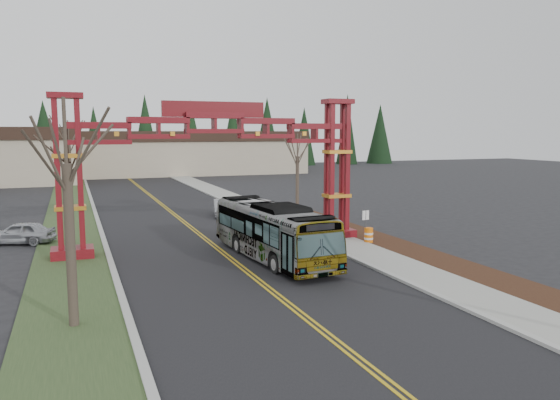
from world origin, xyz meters
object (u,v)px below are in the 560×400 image
bare_tree_median_mid (68,162)px  barrel_mid (332,224)px  retail_building_east (183,152)px  gateway_arch (214,147)px  transit_bus (272,231)px  bare_tree_median_near (66,165)px  silver_sedan (223,208)px  bare_tree_right_far (297,157)px  bare_tree_median_far (69,145)px  barrel_north (327,217)px  parked_car_near_a (20,233)px  street_sign (366,220)px  barrel_south (369,236)px

bare_tree_median_mid → barrel_mid: bare_tree_median_mid is taller
retail_building_east → bare_tree_median_mid: (-18.00, -61.36, 1.69)m
gateway_arch → transit_bus: size_ratio=1.66×
retail_building_east → gateway_arch: bearing=-99.2°
gateway_arch → bare_tree_median_near: bearing=-125.3°
bare_tree_median_mid → silver_sedan: bearing=44.1°
bare_tree_median_mid → bare_tree_right_far: bare_tree_median_mid is taller
bare_tree_median_near → bare_tree_median_far: 31.75m
silver_sedan → barrel_north: bearing=-35.2°
bare_tree_median_far → parked_car_near_a: bearing=-101.2°
retail_building_east → street_sign: bearing=-91.1°
gateway_arch → silver_sedan: (3.61, 11.85, -5.31)m
silver_sedan → bare_tree_median_far: bare_tree_median_far is taller
barrel_mid → barrel_north: bearing=70.8°
transit_bus → bare_tree_median_far: 26.79m
barrel_north → barrel_mid: bearing=-109.2°
street_sign → parked_car_near_a: bearing=159.0°
street_sign → barrel_north: street_sign is taller
gateway_arch → barrel_south: 10.82m
gateway_arch → bare_tree_right_far: size_ratio=2.71×
bare_tree_median_mid → bare_tree_right_far: size_ratio=1.07×
retail_building_east → barrel_north: bearing=-90.1°
bare_tree_median_near → transit_bus: bearing=35.8°
silver_sedan → bare_tree_median_far: (-11.61, 8.61, 5.00)m
retail_building_east → bare_tree_median_mid: 63.96m
transit_bus → barrel_mid: 9.56m
silver_sedan → bare_tree_median_far: 15.29m
retail_building_east → parked_car_near_a: bearing=-110.3°
gateway_arch → bare_tree_right_far: 15.14m
retail_building_east → bare_tree_right_far: size_ratio=5.65×
barrel_south → barrel_mid: size_ratio=1.06×
bare_tree_median_near → barrel_mid: bare_tree_median_near is taller
retail_building_east → barrel_mid: retail_building_east is taller
bare_tree_median_mid → bare_tree_median_near: bearing=-90.0°
parked_car_near_a → gateway_arch: bearing=82.2°
bare_tree_right_far → bare_tree_median_far: bearing=153.0°
gateway_arch → transit_bus: gateway_arch is taller
silver_sedan → parked_car_near_a: bearing=-144.0°
bare_tree_median_far → barrel_north: size_ratio=7.39×
bare_tree_right_far → bare_tree_median_near: bearing=-128.6°
silver_sedan → barrel_mid: 10.72m
retail_building_east → parked_car_near_a: (-21.00, -56.67, -2.81)m
silver_sedan → transit_bus: bearing=-83.6°
transit_bus → bare_tree_right_far: size_ratio=1.64×
bare_tree_median_near → barrel_south: (17.03, 8.92, -5.22)m
transit_bus → silver_sedan: (1.49, 15.85, -0.86)m
barrel_north → bare_tree_right_far: bearing=88.8°
retail_building_east → bare_tree_right_far: bearing=-90.0°
transit_bus → bare_tree_median_far: bearing=107.8°
gateway_arch → bare_tree_median_near: (-8.00, -11.28, -0.26)m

